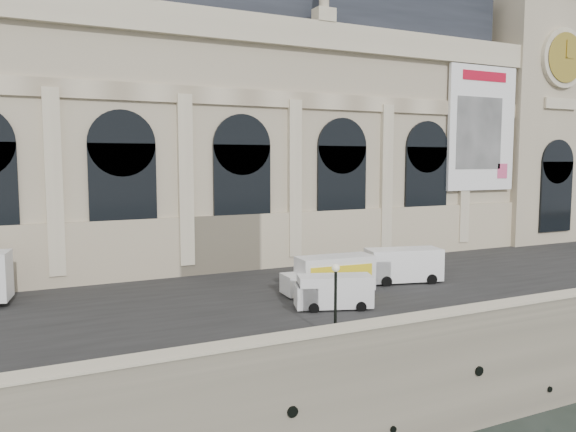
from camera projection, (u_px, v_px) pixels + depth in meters
name	position (u px, v px, depth m)	size (l,w,h in m)	color
quay	(234.00, 274.00, 62.84)	(160.00, 70.00, 6.00)	gray
street	(327.00, 284.00, 43.74)	(160.00, 24.00, 0.06)	#2D2D2D
parapet	(446.00, 321.00, 31.69)	(160.00, 1.40, 1.21)	gray
museum	(189.00, 119.00, 54.86)	(69.00, 18.70, 29.10)	#BDB091
clock_pavilion	(511.00, 97.00, 69.24)	(13.00, 14.72, 36.70)	#BDB091
van_b	(330.00, 292.00, 36.54)	(5.33, 3.40, 2.22)	white
van_c	(399.00, 266.00, 44.31)	(6.48, 3.67, 2.72)	white
box_truck	(330.00, 275.00, 40.84)	(6.90, 2.78, 2.73)	silver
lamp_right	(335.00, 303.00, 29.95)	(0.43, 0.43, 4.22)	black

